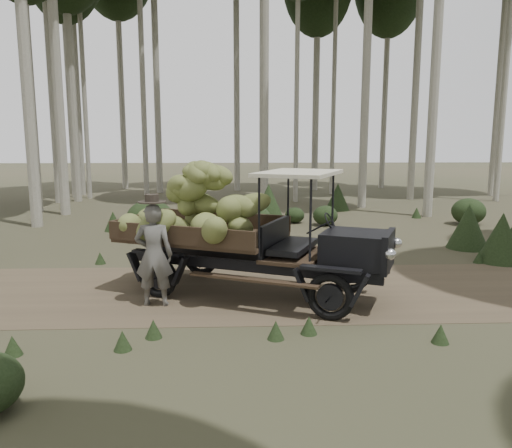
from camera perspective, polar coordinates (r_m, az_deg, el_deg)
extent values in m
plane|color=#473D2B|center=(10.44, 6.37, -7.53)|extent=(120.00, 120.00, 0.00)
cube|color=brown|center=(10.44, 6.37, -7.51)|extent=(70.00, 4.00, 0.01)
cube|color=black|center=(9.30, 11.16, -2.74)|extent=(1.44, 1.41, 0.61)
cube|color=black|center=(9.21, 14.88, -3.00)|extent=(0.55, 1.05, 0.68)
cube|color=black|center=(9.67, 2.13, -1.43)|extent=(0.71, 1.45, 0.61)
cube|color=#38281C|center=(10.30, -6.01, -1.43)|extent=(3.63, 3.07, 0.09)
cube|color=#38281C|center=(11.14, -3.66, 0.48)|extent=(2.85, 1.32, 0.35)
cube|color=#38281C|center=(9.41, -8.84, -1.30)|extent=(2.85, 1.32, 0.35)
cube|color=#38281C|center=(11.06, -13.15, 0.18)|extent=(0.87, 1.84, 0.35)
cube|color=beige|center=(9.36, 4.93, 5.82)|extent=(1.92, 2.23, 0.07)
cube|color=black|center=(10.29, 0.86, -3.77)|extent=(4.69, 2.16, 0.20)
cube|color=black|center=(9.54, -0.93, -4.85)|extent=(4.69, 2.16, 0.20)
torus|color=black|center=(10.34, 10.73, -5.39)|extent=(0.83, 0.48, 0.84)
torus|color=black|center=(8.68, 8.48, -8.23)|extent=(0.83, 0.48, 0.84)
torus|color=black|center=(11.46, -6.36, -3.81)|extent=(0.83, 0.48, 0.84)
torus|color=black|center=(9.98, -11.14, -5.95)|extent=(0.83, 0.48, 0.84)
sphere|color=beige|center=(9.68, 15.77, -2.11)|extent=(0.20, 0.20, 0.20)
sphere|color=beige|center=(8.71, 15.07, -3.35)|extent=(0.20, 0.20, 0.20)
ellipsoid|color=olive|center=(10.91, -6.77, 0.48)|extent=(0.67, 0.81, 0.57)
ellipsoid|color=olive|center=(10.37, -7.79, 2.19)|extent=(0.45, 0.80, 0.57)
ellipsoid|color=olive|center=(10.30, -7.52, 4.00)|extent=(0.92, 0.94, 0.47)
ellipsoid|color=olive|center=(10.09, -5.95, 5.41)|extent=(0.65, 0.83, 0.55)
ellipsoid|color=olive|center=(10.31, -14.21, -0.17)|extent=(0.52, 0.80, 0.62)
ellipsoid|color=olive|center=(9.83, -1.81, 2.06)|extent=(0.88, 0.57, 0.59)
ellipsoid|color=olive|center=(10.51, -8.18, 3.98)|extent=(0.90, 1.13, 0.79)
ellipsoid|color=olive|center=(10.05, -5.98, 5.31)|extent=(1.01, 0.45, 0.74)
ellipsoid|color=olive|center=(10.06, -9.92, -0.13)|extent=(1.11, 0.87, 0.68)
ellipsoid|color=olive|center=(9.93, -0.54, 2.29)|extent=(1.03, 0.79, 0.64)
ellipsoid|color=olive|center=(10.29, -8.90, 4.33)|extent=(0.74, 1.00, 0.65)
ellipsoid|color=olive|center=(10.10, -6.85, 5.83)|extent=(0.69, 1.05, 0.59)
ellipsoid|color=olive|center=(11.04, -12.02, 0.38)|extent=(0.90, 0.91, 0.57)
ellipsoid|color=olive|center=(9.81, -3.06, 1.65)|extent=(0.65, 0.90, 0.74)
ellipsoid|color=olive|center=(10.41, -8.16, 4.10)|extent=(1.13, 0.94, 0.84)
ellipsoid|color=olive|center=(10.15, -4.56, 5.55)|extent=(0.92, 0.81, 0.53)
ellipsoid|color=olive|center=(9.86, -1.77, -0.44)|extent=(0.78, 0.96, 0.67)
ellipsoid|color=olive|center=(10.28, -6.14, 2.27)|extent=(0.95, 0.74, 0.50)
ellipsoid|color=olive|center=(10.42, -7.64, 4.33)|extent=(0.66, 1.05, 0.69)
ellipsoid|color=olive|center=(10.08, -6.27, 5.89)|extent=(0.61, 0.87, 0.61)
ellipsoid|color=olive|center=(9.85, -10.88, -0.32)|extent=(0.66, 1.04, 0.59)
ellipsoid|color=olive|center=(9.87, -1.79, 2.08)|extent=(0.93, 0.63, 0.61)
ellipsoid|color=olive|center=(10.15, -7.60, 4.02)|extent=(1.03, 1.02, 0.68)
ellipsoid|color=olive|center=(10.05, -5.52, 5.92)|extent=(0.78, 0.88, 0.56)
ellipsoid|color=olive|center=(9.58, -5.74, -0.34)|extent=(0.82, 0.96, 0.64)
ellipsoid|color=olive|center=(10.62, -6.08, 2.33)|extent=(0.97, 0.84, 0.66)
ellipsoid|color=olive|center=(9.56, -11.32, -0.12)|extent=(1.06, 0.73, 0.84)
ellipsoid|color=olive|center=(8.97, -4.77, -0.74)|extent=(0.63, 0.97, 0.77)
imported|color=#57544F|center=(9.40, -11.59, -3.51)|extent=(0.72, 0.49, 1.92)
cylinder|color=#2D261F|center=(9.24, -11.80, 2.48)|extent=(0.53, 0.53, 0.03)
cylinder|color=#2D261F|center=(9.23, -11.81, 2.87)|extent=(0.27, 0.27, 0.15)
cylinder|color=#B2AD9E|center=(24.01, 12.69, 21.90)|extent=(0.37, 0.37, 16.58)
cylinder|color=#B2AD9E|center=(29.52, -13.07, 21.81)|extent=(0.29, 0.29, 18.90)
cylinder|color=#B2AD9E|center=(28.60, 27.04, 20.15)|extent=(0.30, 0.30, 17.62)
cylinder|color=#B2AD9E|center=(28.62, -19.48, 21.52)|extent=(0.24, 0.24, 18.50)
cylinder|color=#B2AD9E|center=(30.40, -20.01, 18.76)|extent=(0.28, 0.28, 16.44)
cylinder|color=#B2AD9E|center=(23.82, -24.69, 18.56)|extent=(0.32, 0.32, 14.26)
cylinder|color=#B2AD9E|center=(27.18, -20.58, 18.47)|extent=(0.39, 0.39, 15.10)
cylinder|color=#B2AD9E|center=(29.16, -20.72, 17.74)|extent=(0.39, 0.39, 15.03)
cylinder|color=#B2AD9E|center=(31.55, -2.27, 21.50)|extent=(0.36, 0.36, 19.21)
cylinder|color=#B2AD9E|center=(33.58, -15.32, 18.68)|extent=(0.36, 0.36, 17.16)
cylinder|color=#B2AD9E|center=(29.90, 9.09, 22.06)|extent=(0.25, 0.25, 19.20)
cylinder|color=#B2AD9E|center=(31.67, 6.93, 17.76)|extent=(0.39, 0.39, 15.25)
cylinder|color=#B2AD9E|center=(25.43, 4.76, 20.75)|extent=(0.23, 0.23, 16.03)
cylinder|color=#B2AD9E|center=(33.79, 14.67, 17.30)|extent=(0.34, 0.34, 15.60)
cylinder|color=#B2AD9E|center=(28.21, 18.23, 22.80)|extent=(0.36, 0.36, 19.49)
cylinder|color=#B2AD9E|center=(31.56, 26.63, 21.80)|extent=(0.34, 0.34, 20.55)
cone|color=#233319|center=(19.44, 1.44, 2.57)|extent=(1.26, 1.26, 1.40)
ellipsoid|color=#233319|center=(16.00, -12.00, 0.56)|extent=(1.50, 1.50, 1.20)
cone|color=#233319|center=(20.68, 0.87, 1.66)|extent=(0.40, 0.40, 0.45)
cone|color=#233319|center=(20.45, -13.16, 1.69)|extent=(0.64, 0.64, 0.71)
ellipsoid|color=#233319|center=(18.25, 7.93, 0.97)|extent=(0.90, 0.90, 0.72)
cone|color=#233319|center=(14.02, 26.27, -1.40)|extent=(1.14, 1.14, 1.27)
ellipsoid|color=#233319|center=(15.01, -1.07, 0.22)|extent=(1.53, 1.53, 1.22)
cone|color=#233319|center=(20.85, 17.88, 1.25)|extent=(0.39, 0.39, 0.43)
cone|color=#233319|center=(15.43, 23.11, -0.22)|extent=(1.16, 1.16, 1.29)
cone|color=#233319|center=(22.34, 9.32, 3.09)|extent=(1.07, 1.07, 1.19)
cone|color=#233319|center=(21.81, -5.65, 2.52)|extent=(0.74, 0.74, 0.82)
ellipsoid|color=#233319|center=(19.82, 23.12, 1.34)|extent=(1.20, 1.20, 0.96)
ellipsoid|color=#233319|center=(18.68, 4.45, 1.02)|extent=(0.73, 0.73, 0.58)
cone|color=#233319|center=(17.64, -16.02, 0.30)|extent=(0.61, 0.61, 0.67)
cone|color=#233319|center=(8.14, 6.07, -11.41)|extent=(0.27, 0.27, 0.30)
cone|color=#233319|center=(13.79, 24.12, -3.47)|extent=(0.27, 0.27, 0.30)
cone|color=#233319|center=(13.08, -17.39, -3.73)|extent=(0.27, 0.27, 0.30)
cone|color=#233319|center=(7.77, -15.01, -12.73)|extent=(0.27, 0.27, 0.30)
cone|color=#233319|center=(13.15, 7.35, -3.31)|extent=(0.27, 0.27, 0.30)
cone|color=#233319|center=(8.11, -11.65, -11.64)|extent=(0.27, 0.27, 0.30)
cone|color=#233319|center=(7.91, 2.27, -12.01)|extent=(0.27, 0.27, 0.30)
cone|color=#233319|center=(8.26, 20.34, -11.67)|extent=(0.27, 0.27, 0.30)
cone|color=#233319|center=(12.92, 2.63, -3.47)|extent=(0.27, 0.27, 0.30)
cone|color=#233319|center=(12.55, -6.44, -3.90)|extent=(0.27, 0.27, 0.30)
cone|color=#233319|center=(8.14, -26.06, -12.36)|extent=(0.27, 0.27, 0.30)
cone|color=#233319|center=(12.50, -5.86, -3.94)|extent=(0.27, 0.27, 0.30)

